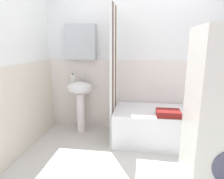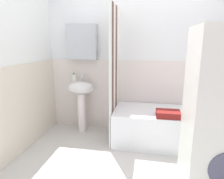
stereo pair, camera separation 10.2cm
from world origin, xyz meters
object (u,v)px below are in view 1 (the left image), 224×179
object	(u,v)px
sink	(80,96)
bathtub	(163,126)
shampoo_bottle	(196,100)
towel_folded	(168,113)
washer_dryer_stack	(224,114)
body_wash_bottle	(204,102)
soap_dispenser	(73,78)

from	to	relation	value
sink	bathtub	distance (m)	1.39
bathtub	sink	bearing A→B (deg)	172.43
bathtub	shampoo_bottle	bearing A→B (deg)	29.56
towel_folded	washer_dryer_stack	distance (m)	0.87
shampoo_bottle	body_wash_bottle	bearing A→B (deg)	-2.32
shampoo_bottle	towel_folded	world-z (taller)	shampoo_bottle
soap_dispenser	body_wash_bottle	distance (m)	2.12
sink	towel_folded	distance (m)	1.43
shampoo_bottle	washer_dryer_stack	world-z (taller)	washer_dryer_stack
towel_folded	soap_dispenser	bearing A→B (deg)	163.02
body_wash_bottle	washer_dryer_stack	world-z (taller)	washer_dryer_stack
sink	body_wash_bottle	bearing A→B (deg)	3.23
towel_folded	washer_dryer_stack	size ratio (longest dim) A/B	0.19
soap_dispenser	sink	bearing A→B (deg)	-19.71
soap_dispenser	shampoo_bottle	size ratio (longest dim) A/B	0.59
shampoo_bottle	towel_folded	size ratio (longest dim) A/B	0.69
soap_dispenser	washer_dryer_stack	bearing A→B (deg)	-31.58
shampoo_bottle	washer_dryer_stack	distance (m)	1.26
body_wash_bottle	soap_dispenser	bearing A→B (deg)	-178.28
sink	washer_dryer_stack	bearing A→B (deg)	-32.37
body_wash_bottle	sink	bearing A→B (deg)	-176.77
soap_dispenser	washer_dryer_stack	distance (m)	2.25
soap_dispenser	bathtub	xyz separation A→B (m)	(1.46, -0.22, -0.66)
sink	body_wash_bottle	distance (m)	1.97
towel_folded	shampoo_bottle	bearing A→B (deg)	47.42
sink	towel_folded	size ratio (longest dim) A/B	2.71
bathtub	shampoo_bottle	size ratio (longest dim) A/B	6.66
body_wash_bottle	towel_folded	distance (m)	0.79
body_wash_bottle	shampoo_bottle	size ratio (longest dim) A/B	0.69
bathtub	body_wash_bottle	distance (m)	0.76
sink	shampoo_bottle	distance (m)	1.85
soap_dispenser	bathtub	distance (m)	1.62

